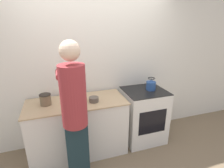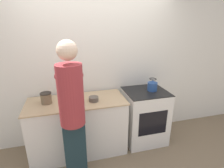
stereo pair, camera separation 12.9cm
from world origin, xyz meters
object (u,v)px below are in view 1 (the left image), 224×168
Objects in this scene: kettle at (151,85)px; canister_jar at (45,99)px; knife at (74,106)px; bowl_prep at (94,99)px; cutting_board at (74,106)px; oven at (143,115)px; person at (75,112)px.

kettle reaches higher than canister_jar.
knife is 0.43m from canister_jar.
bowl_prep is at bearing -9.20° from canister_jar.
cutting_board is 0.03m from knife.
knife reaches higher than cutting_board.
cutting_board is 1.31m from kettle.
oven reaches higher than knife.
person is 0.68m from canister_jar.
oven is 6.51× the size of bowl_prep.
bowl_prep is 0.89× the size of canister_jar.
cutting_board is (0.03, 0.41, -0.12)m from person.
oven is 1.00m from bowl_prep.
bowl_prep is (0.30, 0.06, 0.03)m from cutting_board.
knife is (-1.18, -0.17, 0.45)m from oven.
person reaches higher than bowl_prep.
canister_jar is (-1.66, 0.03, -0.04)m from kettle.
oven is 4.51× the size of kettle.
knife is 0.31m from bowl_prep.
kettle is (1.32, 0.56, -0.00)m from person.
knife is at bearing -89.19° from cutting_board.
canister_jar is (-1.56, 0.03, 0.51)m from oven.
knife is at bearing -162.21° from bowl_prep.
canister_jar is at bearing 170.80° from bowl_prep.
bowl_prep is at bearing -175.48° from kettle.
bowl_prep reaches higher than oven.
oven is at bearing 4.92° from bowl_prep.
oven is 3.79× the size of knife.
person is (-1.22, -0.55, 0.56)m from oven.
person is at bearing -94.21° from cutting_board.
oven is 1.64m from canister_jar.
person is 0.59m from bowl_prep.
bowl_prep is (0.30, 0.10, 0.01)m from knife.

